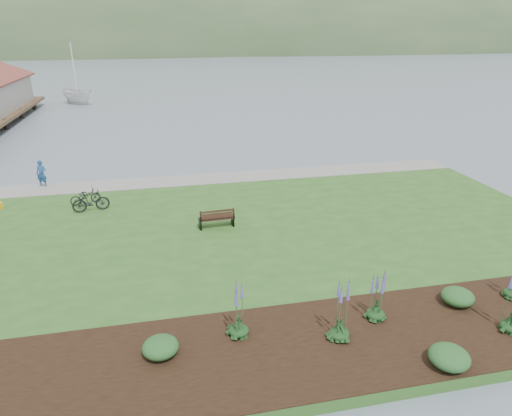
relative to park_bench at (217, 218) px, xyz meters
The scene contains 17 objects.
ground 1.15m from the park_bench, 114.35° to the left, with size 600.00×600.00×0.00m, color slate.
lawn 1.55m from the park_bench, 102.31° to the right, with size 34.00×20.00×0.40m, color #2A581F.
shoreline_path 7.57m from the park_bench, 92.23° to the left, with size 34.00×2.20×0.03m, color gray.
garden_bed 9.55m from the park_bench, 73.53° to the right, with size 24.00×4.40×0.04m, color black.
far_hillside 171.79m from the park_bench, 83.41° to the left, with size 580.00×80.00×38.00m, color #354F2C, non-canonical shape.
park_bench is the anchor object (origin of this frame).
person 12.37m from the park_bench, 138.74° to the left, with size 0.69×0.47×1.88m, color navy.
bicycle_a 7.95m from the park_bench, 144.31° to the left, with size 1.58×0.55×0.83m, color black.
bicycle_b 6.95m from the park_bench, 150.16° to the left, with size 1.84×0.53×1.11m, color black.
sailboat 45.34m from the park_bench, 105.47° to the left, with size 9.08×9.25×23.95m, color silver.
pannier 11.76m from the park_bench, 155.61° to the left, with size 0.20×0.31×0.33m, color #B89515.
echium_0 9.40m from the park_bench, 74.60° to the right, with size 0.62×0.62×2.23m.
echium_1 9.28m from the park_bench, 64.21° to the right, with size 0.62×0.62×1.93m.
echium_4 8.28m from the park_bench, 93.11° to the right, with size 0.62×0.62×2.24m.
shrub_0 9.12m from the park_bench, 107.93° to the right, with size 1.06×1.06×0.53m, color #1E4C21.
shrub_1 11.95m from the park_bench, 65.19° to the right, with size 1.13×1.13×0.57m, color #1E4C21.
shrub_2 10.84m from the park_bench, 48.86° to the right, with size 1.10×1.10×0.55m, color #1E4C21.
Camera 1 is at (-2.11, -20.33, 9.22)m, focal length 32.00 mm.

